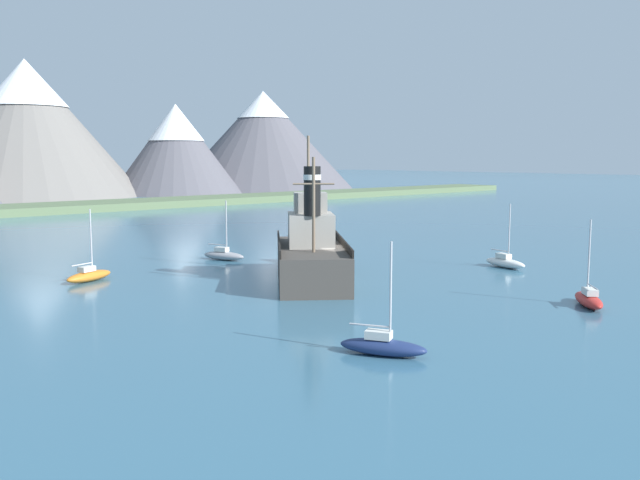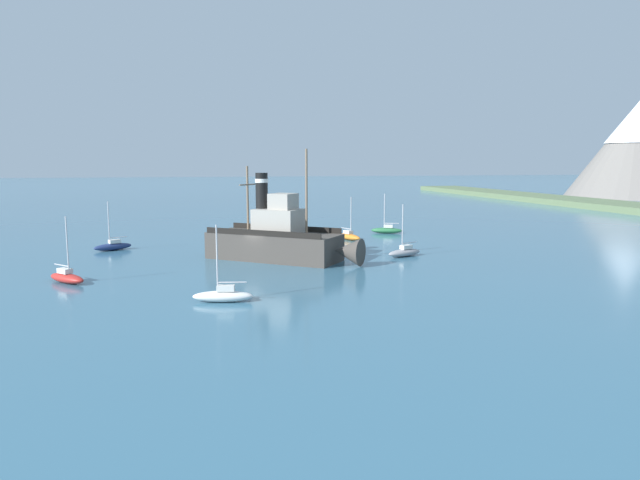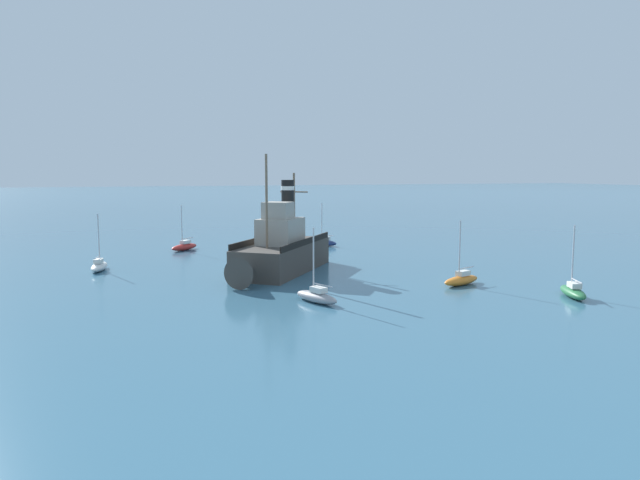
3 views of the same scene
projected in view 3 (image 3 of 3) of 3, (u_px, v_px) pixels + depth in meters
name	position (u px, v px, depth m)	size (l,w,h in m)	color
ground_plane	(270.00, 269.00, 50.23)	(600.00, 600.00, 0.00)	#38667F
old_tugboat	(280.00, 251.00, 48.22)	(11.53, 13.43, 9.90)	#423D38
sailboat_grey	(317.00, 296.00, 37.22)	(2.42, 3.94, 4.90)	gray
sailboat_green	(573.00, 291.00, 38.75)	(2.52, 3.92, 4.90)	#286B3D
sailboat_red	(184.00, 246.00, 62.02)	(3.55, 3.38, 4.90)	#B22823
sailboat_white	(99.00, 266.00, 49.19)	(1.80, 3.94, 4.90)	white
sailboat_navy	(324.00, 242.00, 65.91)	(2.75, 3.87, 4.90)	navy
sailboat_orange	(461.00, 279.00, 42.99)	(3.94, 2.37, 4.90)	orange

